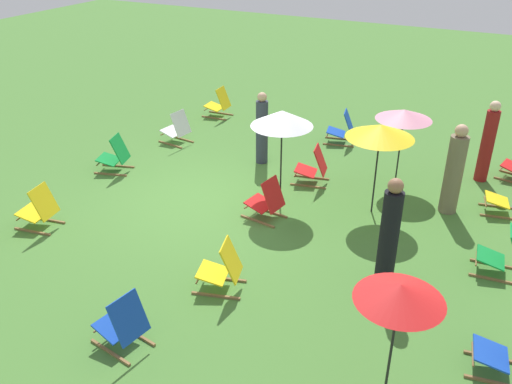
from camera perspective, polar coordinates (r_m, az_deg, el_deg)
The scene contains 21 objects.
ground_plane at distance 10.92m, azimuth -5.63°, elevation -1.00°, with size 40.00×40.00×0.00m, color #477A33.
deckchair_0 at distance 11.33m, azimuth 24.82°, elevation -0.41°, with size 0.60×0.83×0.83m.
deckchair_1 at distance 11.51m, azimuth 6.01°, elevation 2.62°, with size 0.62×0.84×0.83m.
deckchair_3 at distance 13.66m, azimuth 9.05°, elevation 6.56°, with size 0.63×0.85×0.83m.
deckchair_4 at distance 10.11m, azimuth 1.12°, elevation -0.96°, with size 0.58×0.82×0.83m.
deckchair_5 at distance 13.62m, azimuth -8.30°, elevation 6.56°, with size 0.57×0.82×0.83m.
deckchair_6 at distance 15.33m, azimuth -3.91°, elevation 9.20°, with size 0.52×0.79×0.83m.
deckchair_7 at distance 8.32m, azimuth -3.56°, elevation -8.03°, with size 0.66×0.86×0.83m.
deckchair_9 at distance 7.64m, azimuth 24.72°, elevation -14.86°, with size 0.58×0.82×0.83m.
deckchair_10 at distance 10.59m, azimuth -21.79°, elevation -1.70°, with size 0.59×0.83×0.83m.
deckchair_11 at distance 9.45m, azimuth 24.41°, elevation -5.97°, with size 0.54×0.80×0.83m.
deckchair_12 at distance 12.37m, azimuth -14.58°, elevation 3.70°, with size 0.67×0.86×0.83m.
deckchair_14 at distance 7.54m, azimuth -13.79°, elevation -13.31°, with size 0.60×0.83×0.83m.
umbrella_0 at distance 11.36m, azimuth 15.26°, elevation 7.82°, with size 1.13×1.13×1.65m.
umbrella_1 at distance 10.05m, azimuth 12.91°, elevation 6.22°, with size 1.24×1.24×1.78m.
umbrella_2 at distance 5.93m, azimuth 14.85°, elevation -10.20°, with size 0.97×0.97×1.78m.
umbrella_3 at distance 10.14m, azimuth 2.75°, elevation 7.71°, with size 1.18×1.18×1.91m.
person_0 at distance 8.33m, azimuth 13.76°, elevation -4.53°, with size 0.41×0.41×1.84m.
person_1 at distance 10.81m, azimuth 20.04°, elevation 2.01°, with size 0.43×0.43×1.77m.
person_2 at distance 12.27m, azimuth 0.62°, elevation 6.56°, with size 0.32×0.32×1.65m.
person_3 at distance 12.37m, azimuth 23.10°, elevation 4.75°, with size 0.33×0.33×1.77m.
Camera 1 is at (8.01, 5.26, 5.22)m, focal length 38.16 mm.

